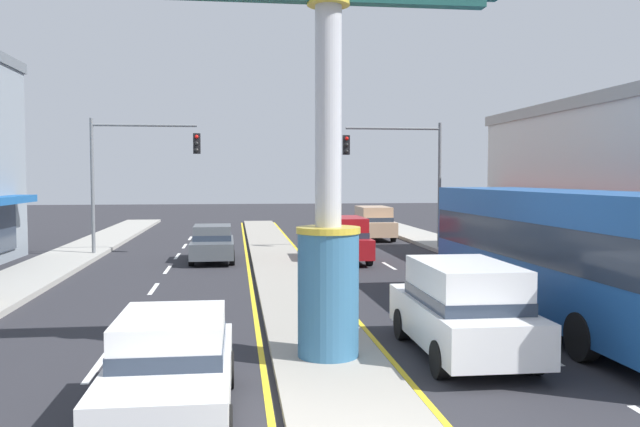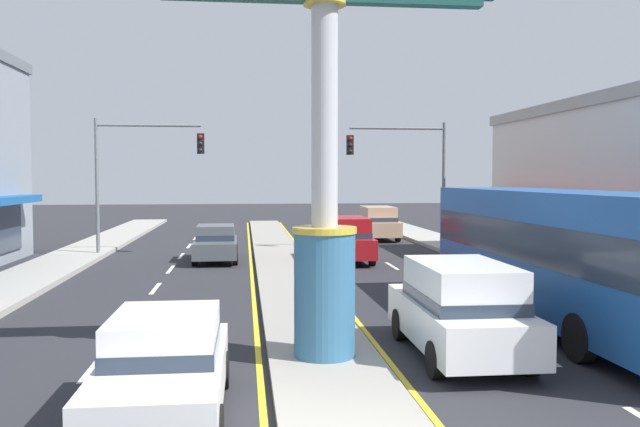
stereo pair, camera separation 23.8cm
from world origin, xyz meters
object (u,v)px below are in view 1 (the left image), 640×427
traffic_light_right_side (404,163)px  sedan_near_left_lane (171,365)px  suv_far_right_lane (373,222)px  traffic_light_left_side (133,162)px  district_sign (328,145)px  street_bench (639,291)px  sedan_kerb_right (212,243)px  bus_mid_left_lane (563,249)px  suv_far_left_oncoming (343,239)px  suv_near_right_lane (463,308)px

traffic_light_right_side → sedan_near_left_lane: 23.28m
suv_far_right_lane → sedan_near_left_lane: 28.46m
suv_far_right_lane → traffic_light_left_side: bearing=-152.6°
district_sign → street_bench: bearing=20.8°
sedan_near_left_lane → sedan_kerb_right: size_ratio=1.00×
bus_mid_left_lane → suv_far_left_oncoming: bearing=104.7°
street_bench → suv_far_left_oncoming: bearing=116.3°
traffic_light_left_side → suv_far_left_oncoming: size_ratio=1.34×
traffic_light_right_side → suv_far_right_lane: size_ratio=1.34×
district_sign → bus_mid_left_lane: (6.03, 2.43, -2.34)m
street_bench → traffic_light_left_side: bearing=135.0°
traffic_light_left_side → street_bench: (14.86, -14.87, -3.60)m
traffic_light_left_side → street_bench: traffic_light_left_side is taller
district_sign → suv_far_left_oncoming: size_ratio=1.78×
traffic_light_left_side → bus_mid_left_lane: 20.10m
suv_far_right_lane → sedan_kerb_right: suv_far_right_lane is taller
traffic_light_left_side → sedan_kerb_right: traffic_light_left_side is taller
suv_far_right_lane → bus_mid_left_lane: bearing=-90.0°
district_sign → bus_mid_left_lane: district_sign is taller
suv_far_left_oncoming → suv_far_right_lane: bearing=70.9°
street_bench → suv_far_right_lane: bearing=96.7°
suv_near_right_lane → traffic_light_left_side: bearing=116.7°
traffic_light_left_side → sedan_kerb_right: size_ratio=1.44×
district_sign → suv_near_right_lane: district_sign is taller
street_bench → suv_near_right_lane: bearing=-151.8°
district_sign → traffic_light_left_side: (-6.32, 18.11, 0.04)m
traffic_light_left_side → suv_far_left_oncoming: traffic_light_left_side is taller
suv_near_right_lane → street_bench: 6.61m
suv_far_right_lane → bus_mid_left_lane: 22.11m
district_sign → suv_far_right_lane: 25.46m
traffic_light_right_side → suv_far_right_lane: traffic_light_right_side is taller
traffic_light_left_side → street_bench: bearing=-45.0°
suv_far_right_lane → street_bench: 21.43m
suv_far_left_oncoming → suv_near_right_lane: bearing=-90.0°
district_sign → traffic_light_right_side: bearing=71.2°
suv_near_right_lane → street_bench: (5.82, 3.12, -0.34)m
district_sign → sedan_near_left_lane: bearing=-136.8°
bus_mid_left_lane → suv_far_left_oncoming: size_ratio=2.44×
district_sign → suv_far_left_oncoming: 15.59m
traffic_light_left_side → sedan_kerb_right: bearing=-31.9°
district_sign → sedan_kerb_right: (-2.73, 15.88, -3.42)m
traffic_light_right_side → sedan_kerb_right: bearing=-163.2°
suv_far_right_lane → street_bench: (2.52, -21.28, -0.34)m
suv_near_right_lane → suv_far_right_lane: bearing=82.3°
traffic_light_left_side → suv_far_right_lane: size_ratio=1.34×
suv_far_left_oncoming → sedan_near_left_lane: bearing=-107.3°
district_sign → sedan_kerb_right: bearing=99.8°
suv_near_right_lane → street_bench: bearing=28.2°
suv_near_right_lane → street_bench: suv_near_right_lane is taller
suv_near_right_lane → bus_mid_left_lane: bus_mid_left_lane is taller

